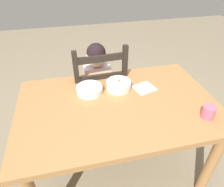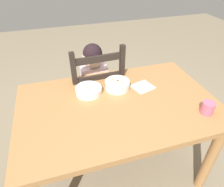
# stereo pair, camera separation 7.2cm
# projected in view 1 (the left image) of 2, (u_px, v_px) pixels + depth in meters

# --- Properties ---
(ground_plane) EXTENTS (8.00, 8.00, 0.00)m
(ground_plane) POSITION_uv_depth(u_px,v_px,m) (117.00, 167.00, 1.76)
(ground_plane) COLOR gray
(dining_table) EXTENTS (1.31, 0.84, 0.72)m
(dining_table) POSITION_uv_depth(u_px,v_px,m) (118.00, 115.00, 1.39)
(dining_table) COLOR #A67443
(dining_table) RESTS_ON ground
(dining_chair) EXTENTS (0.44, 0.44, 0.97)m
(dining_chair) POSITION_uv_depth(u_px,v_px,m) (99.00, 95.00, 1.84)
(dining_chair) COLOR black
(dining_chair) RESTS_ON ground
(child_figure) EXTENTS (0.32, 0.31, 0.95)m
(child_figure) POSITION_uv_depth(u_px,v_px,m) (98.00, 80.00, 1.74)
(child_figure) COLOR silver
(child_figure) RESTS_ON ground
(bowl_of_peas) EXTENTS (0.18, 0.18, 0.05)m
(bowl_of_peas) POSITION_uv_depth(u_px,v_px,m) (90.00, 89.00, 1.42)
(bowl_of_peas) COLOR white
(bowl_of_peas) RESTS_ON dining_table
(bowl_of_carrots) EXTENTS (0.18, 0.18, 0.06)m
(bowl_of_carrots) POSITION_uv_depth(u_px,v_px,m) (119.00, 85.00, 1.46)
(bowl_of_carrots) COLOR white
(bowl_of_carrots) RESTS_ON dining_table
(spoon) EXTENTS (0.10, 0.12, 0.01)m
(spoon) POSITION_uv_depth(u_px,v_px,m) (111.00, 90.00, 1.45)
(spoon) COLOR silver
(spoon) RESTS_ON dining_table
(drinking_cup) EXTENTS (0.08, 0.08, 0.08)m
(drinking_cup) POSITION_uv_depth(u_px,v_px,m) (208.00, 112.00, 1.20)
(drinking_cup) COLOR #D15F7C
(drinking_cup) RESTS_ON dining_table
(paper_napkin) EXTENTS (0.18, 0.17, 0.00)m
(paper_napkin) POSITION_uv_depth(u_px,v_px,m) (144.00, 88.00, 1.48)
(paper_napkin) COLOR white
(paper_napkin) RESTS_ON dining_table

